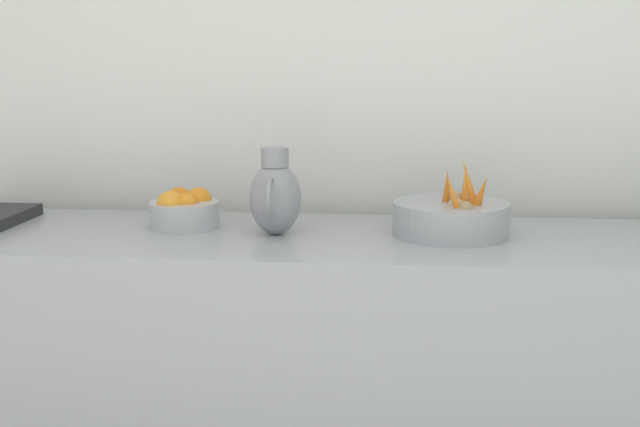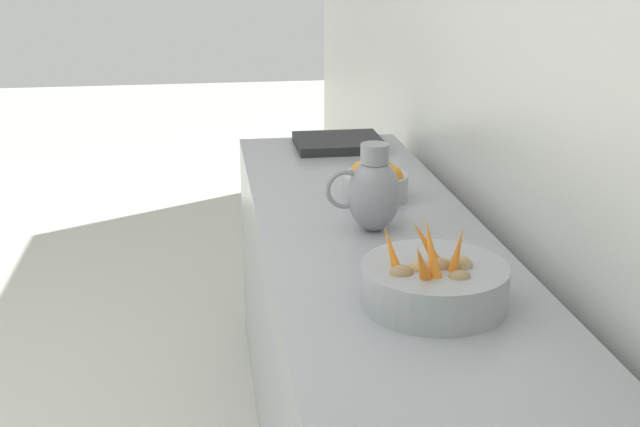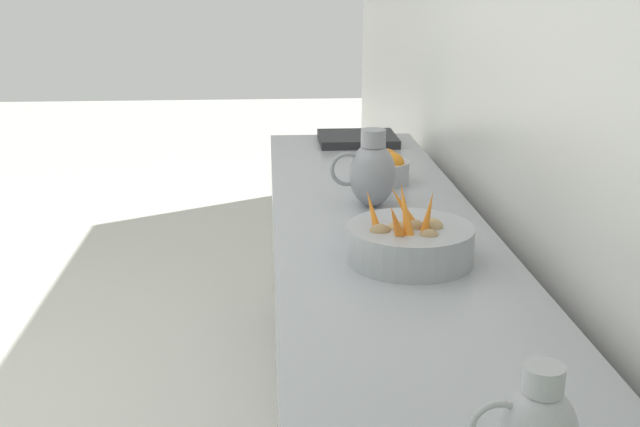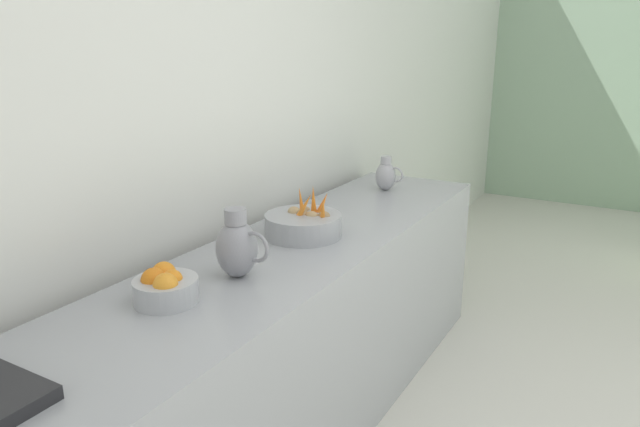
# 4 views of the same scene
# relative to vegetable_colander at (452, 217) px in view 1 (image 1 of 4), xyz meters

# --- Properties ---
(tile_wall_left) EXTENTS (0.10, 8.66, 3.00)m
(tile_wall_left) POSITION_rel_vegetable_colander_xyz_m (-0.40, 0.33, 0.58)
(tile_wall_left) COLOR silver
(tile_wall_left) RESTS_ON ground_plane
(prep_counter) EXTENTS (0.65, 2.97, 0.86)m
(prep_counter) POSITION_rel_vegetable_colander_xyz_m (0.03, -0.17, -0.49)
(prep_counter) COLOR #9EA0A5
(prep_counter) RESTS_ON ground_plane
(vegetable_colander) EXTENTS (0.33, 0.33, 0.23)m
(vegetable_colander) POSITION_rel_vegetable_colander_xyz_m (0.00, 0.00, 0.00)
(vegetable_colander) COLOR #9EA0A5
(vegetable_colander) RESTS_ON prep_counter
(orange_bowl) EXTENTS (0.21, 0.21, 0.12)m
(orange_bowl) POSITION_rel_vegetable_colander_xyz_m (-0.04, -0.80, -0.00)
(orange_bowl) COLOR #ADAFB5
(orange_bowl) RESTS_ON prep_counter
(metal_pitcher_tall) EXTENTS (0.21, 0.15, 0.25)m
(metal_pitcher_tall) POSITION_rel_vegetable_colander_xyz_m (0.04, -0.51, 0.06)
(metal_pitcher_tall) COLOR gray
(metal_pitcher_tall) RESTS_ON prep_counter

